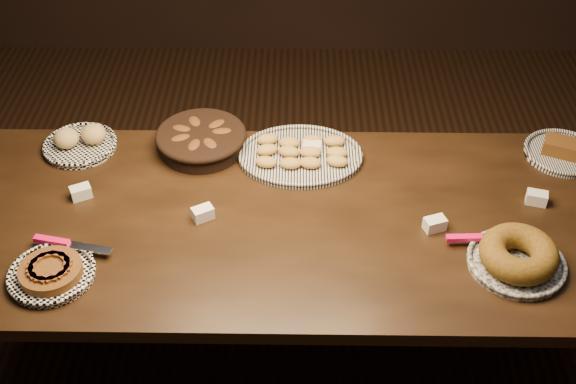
{
  "coord_description": "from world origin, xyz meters",
  "views": [
    {
      "loc": [
        0.02,
        -1.82,
        2.41
      ],
      "look_at": [
        -0.01,
        0.05,
        0.82
      ],
      "focal_mm": 45.0,
      "sensor_mm": 36.0,
      "label": 1
    }
  ],
  "objects_px": {
    "apple_tart_plate": "(51,272)",
    "madeleine_platter": "(301,154)",
    "bundt_cake_plate": "(518,256)",
    "buffet_table": "(291,233)"
  },
  "relations": [
    {
      "from": "madeleine_platter",
      "to": "bundt_cake_plate",
      "type": "xyz_separation_m",
      "value": [
        0.68,
        -0.55,
        0.02
      ]
    },
    {
      "from": "apple_tart_plate",
      "to": "madeleine_platter",
      "type": "relative_size",
      "value": 0.66
    },
    {
      "from": "apple_tart_plate",
      "to": "madeleine_platter",
      "type": "distance_m",
      "value": 0.99
    },
    {
      "from": "buffet_table",
      "to": "bundt_cake_plate",
      "type": "bearing_deg",
      "value": -16.96
    },
    {
      "from": "apple_tart_plate",
      "to": "madeleine_platter",
      "type": "xyz_separation_m",
      "value": [
        0.77,
        0.61,
        -0.0
      ]
    },
    {
      "from": "bundt_cake_plate",
      "to": "madeleine_platter",
      "type": "bearing_deg",
      "value": 165.39
    },
    {
      "from": "buffet_table",
      "to": "apple_tart_plate",
      "type": "distance_m",
      "value": 0.8
    },
    {
      "from": "buffet_table",
      "to": "madeleine_platter",
      "type": "relative_size",
      "value": 5.16
    },
    {
      "from": "apple_tart_plate",
      "to": "bundt_cake_plate",
      "type": "bearing_deg",
      "value": -10.35
    },
    {
      "from": "madeleine_platter",
      "to": "apple_tart_plate",
      "type": "bearing_deg",
      "value": -152.16
    }
  ]
}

